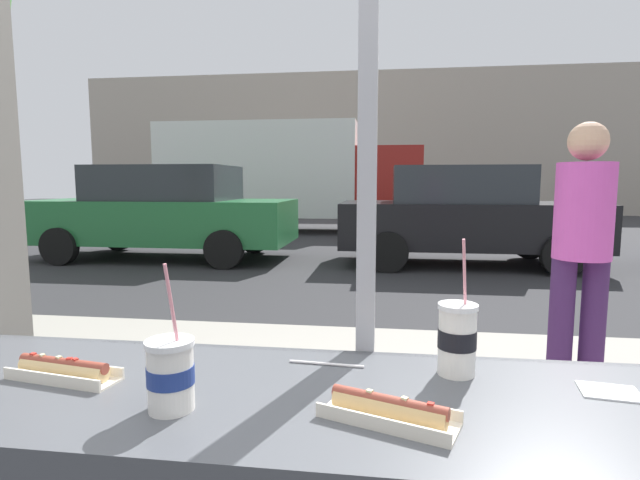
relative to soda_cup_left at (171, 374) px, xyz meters
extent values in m
plane|color=#2D2D30|center=(0.37, 8.35, -1.02)|extent=(60.00, 60.00, 0.00)
cube|color=#9E998E|center=(0.37, 1.95, -0.96)|extent=(16.00, 2.80, 0.11)
cube|color=#35373A|center=(0.37, 0.38, -0.09)|extent=(2.24, 0.02, 0.02)
cube|color=#9E9EA3|center=(0.37, 0.43, 0.60)|extent=(0.05, 0.08, 1.35)
cube|color=#A89E8E|center=(0.37, 21.82, 2.12)|extent=(28.00, 1.20, 6.27)
cylinder|color=silver|center=(0.00, 0.00, -0.01)|extent=(0.09, 0.09, 0.13)
cylinder|color=navy|center=(0.00, 0.00, 0.00)|extent=(0.09, 0.09, 0.04)
cylinder|color=black|center=(0.00, 0.00, 0.05)|extent=(0.08, 0.08, 0.01)
cylinder|color=white|center=(0.00, 0.00, 0.06)|extent=(0.10, 0.10, 0.01)
cylinder|color=pink|center=(0.01, -0.01, 0.13)|extent=(0.02, 0.03, 0.20)
cylinder|color=white|center=(0.60, 0.27, 0.00)|extent=(0.09, 0.09, 0.16)
cylinder|color=black|center=(0.60, 0.27, 0.01)|extent=(0.09, 0.09, 0.04)
cylinder|color=black|center=(0.60, 0.27, 0.08)|extent=(0.08, 0.08, 0.01)
cylinder|color=white|center=(0.60, 0.27, 0.09)|extent=(0.09, 0.09, 0.01)
cylinder|color=pink|center=(0.61, 0.26, 0.15)|extent=(0.02, 0.04, 0.20)
cube|color=beige|center=(-0.31, 0.11, -0.07)|extent=(0.28, 0.12, 0.01)
cube|color=beige|center=(-0.32, 0.07, -0.06)|extent=(0.27, 0.05, 0.03)
cube|color=beige|center=(-0.31, 0.15, -0.06)|extent=(0.27, 0.05, 0.03)
cylinder|color=#DBB77A|center=(-0.31, 0.11, -0.05)|extent=(0.23, 0.08, 0.04)
cylinder|color=brown|center=(-0.31, 0.11, -0.04)|extent=(0.24, 0.06, 0.03)
cube|color=beige|center=(-0.33, 0.11, -0.03)|extent=(0.02, 0.01, 0.01)
cube|color=red|center=(-0.30, 0.11, -0.03)|extent=(0.01, 0.01, 0.01)
cube|color=red|center=(-0.28, 0.11, -0.03)|extent=(0.02, 0.01, 0.01)
cube|color=beige|center=(-0.37, 0.12, -0.03)|extent=(0.02, 0.01, 0.01)
cube|color=red|center=(-0.40, 0.13, -0.03)|extent=(0.01, 0.01, 0.01)
cube|color=beige|center=(0.43, 0.01, -0.07)|extent=(0.28, 0.18, 0.01)
cube|color=beige|center=(0.42, -0.03, -0.06)|extent=(0.25, 0.10, 0.03)
cube|color=beige|center=(0.45, 0.05, -0.06)|extent=(0.25, 0.10, 0.03)
cylinder|color=tan|center=(0.43, 0.01, -0.05)|extent=(0.22, 0.11, 0.04)
cylinder|color=brown|center=(0.43, 0.01, -0.04)|extent=(0.23, 0.10, 0.03)
cube|color=red|center=(0.51, -0.02, -0.03)|extent=(0.01, 0.01, 0.01)
cube|color=beige|center=(0.40, 0.02, -0.03)|extent=(0.02, 0.01, 0.01)
cube|color=beige|center=(0.46, 0.00, -0.03)|extent=(0.02, 0.01, 0.01)
cylinder|color=white|center=(0.28, 0.28, -0.07)|extent=(0.19, 0.02, 0.01)
cube|color=white|center=(0.91, 0.20, -0.07)|extent=(0.13, 0.11, 0.00)
cube|color=#236B38|center=(-3.62, 7.60, -0.32)|extent=(4.68, 1.86, 0.76)
cube|color=#282D33|center=(-3.57, 7.60, 0.37)|extent=(2.43, 1.64, 0.62)
cylinder|color=black|center=(-2.17, 8.54, -0.70)|extent=(0.64, 0.18, 0.64)
cylinder|color=black|center=(-2.17, 6.67, -0.70)|extent=(0.64, 0.18, 0.64)
cylinder|color=black|center=(-5.07, 8.54, -0.70)|extent=(0.64, 0.18, 0.64)
cylinder|color=black|center=(-5.07, 6.67, -0.70)|extent=(0.64, 0.18, 0.64)
cube|color=black|center=(1.75, 7.60, -0.33)|extent=(4.17, 1.75, 0.74)
cube|color=#282D33|center=(1.62, 7.60, 0.35)|extent=(2.17, 1.54, 0.60)
cylinder|color=black|center=(3.05, 8.48, -0.70)|extent=(0.64, 0.18, 0.64)
cylinder|color=black|center=(3.05, 6.73, -0.70)|extent=(0.64, 0.18, 0.64)
cylinder|color=black|center=(0.46, 8.48, -0.70)|extent=(0.64, 0.18, 0.64)
cylinder|color=black|center=(0.46, 6.73, -0.70)|extent=(0.64, 0.18, 0.64)
cube|color=silver|center=(-3.16, 12.95, 0.73)|extent=(5.53, 2.20, 2.59)
cube|color=maroon|center=(0.40, 12.95, 0.38)|extent=(1.90, 2.10, 1.90)
cylinder|color=black|center=(0.40, 14.00, -0.57)|extent=(0.90, 0.24, 0.90)
cylinder|color=black|center=(0.40, 11.90, -0.57)|extent=(0.90, 0.24, 0.90)
cylinder|color=black|center=(-4.23, 14.05, -0.57)|extent=(0.90, 0.24, 0.90)
cylinder|color=black|center=(-4.23, 11.85, -0.57)|extent=(0.90, 0.24, 0.90)
cylinder|color=#3B1E4C|center=(1.47, 2.13, -0.48)|extent=(0.14, 0.14, 0.84)
cylinder|color=#3B1E4C|center=(1.65, 2.13, -0.48)|extent=(0.14, 0.14, 0.84)
cylinder|color=#C348A6|center=(1.56, 2.13, 0.22)|extent=(0.32, 0.32, 0.56)
sphere|color=tan|center=(1.56, 2.13, 0.62)|extent=(0.22, 0.22, 0.22)
camera|label=1|loc=(0.42, -0.89, 0.38)|focal=27.48mm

